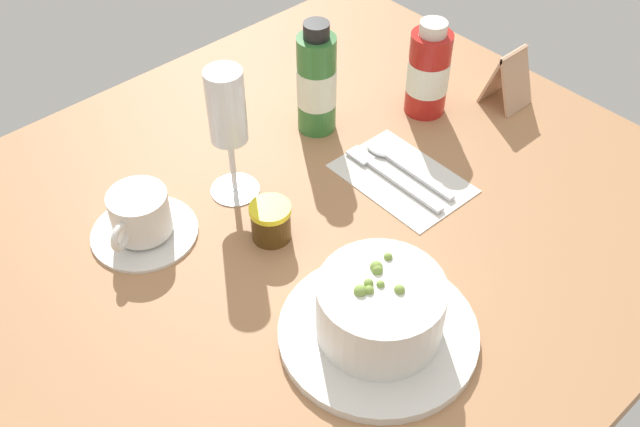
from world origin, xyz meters
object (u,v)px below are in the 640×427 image
Objects in this scene: jam_jar at (271,221)px; sauce_bottle_green at (317,83)px; porridge_bowl at (380,313)px; menu_card at (508,77)px; wine_glass at (227,114)px; coffee_cup at (141,218)px; cutlery_setting at (400,175)px; sauce_bottle_red at (428,72)px.

jam_jar is 0.30× the size of sauce_bottle_green.
porridge_bowl is 48.38cm from menu_card.
wine_glass is 13.99cm from jam_jar.
jam_jar is (11.53, -10.88, -0.33)cm from coffee_cup.
cutlery_setting is 17.13cm from sauce_bottle_red.
sauce_bottle_red reaches higher than jam_jar.
wine_glass reaches higher than sauce_bottle_green.
porridge_bowl is 42.50cm from sauce_bottle_red.
porridge_bowl is at bearing -141.90° from cutlery_setting.
menu_card reaches higher than cutlery_setting.
menu_card is at bearing -2.40° from jam_jar.
coffee_cup is 2.59× the size of jam_jar.
sauce_bottle_red is at bearing 30.30° from cutlery_setting.
menu_card is at bearing -30.05° from sauce_bottle_green.
sauce_bottle_green is at bearing 58.04° from porridge_bowl.
cutlery_setting is at bearing -176.99° from menu_card.
cutlery_setting is 34.47cm from coffee_cup.
jam_jar is at bearing -171.68° from sauce_bottle_red.
porridge_bowl is at bearing -121.96° from sauce_bottle_green.
coffee_cup is 0.71× the size of wine_glass.
cutlery_setting is 1.34× the size of coffee_cup.
sauce_bottle_red reaches higher than porridge_bowl.
porridge_bowl is at bearing -93.14° from jam_jar.
coffee_cup is (-31.39, 14.00, 2.62)cm from cutlery_setting.
cutlery_setting is at bearing -24.03° from coffee_cup.
wine_glass is 3.62× the size of jam_jar.
porridge_bowl is 19.61cm from jam_jar.
sauce_bottle_red is 1.64× the size of menu_card.
porridge_bowl is at bearing -144.82° from sauce_bottle_red.
cutlery_setting is 17.38cm from sauce_bottle_green.
cutlery_setting is 1.22× the size of sauce_bottle_red.
menu_card is (42.16, -11.55, -8.08)cm from wine_glass.
sauce_bottle_green is at bearing 152.27° from sauce_bottle_red.
sauce_bottle_green reaches higher than menu_card.
cutlery_setting is 25.29cm from wine_glass.
porridge_bowl reaches higher than menu_card.
sauce_bottle_green is at bearing 93.22° from cutlery_setting.
cutlery_setting is 1.05× the size of sauce_bottle_green.
menu_card is (24.10, 1.27, 4.12)cm from cutlery_setting.
sauce_bottle_green is at bearing 9.58° from wine_glass.
menu_card is (10.36, -6.76, -2.21)cm from sauce_bottle_red.
jam_jar is 23.34cm from sauce_bottle_green.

